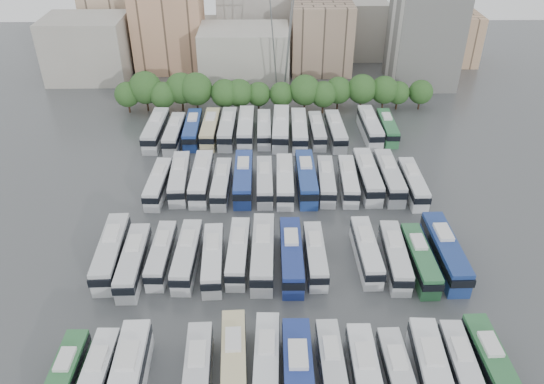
{
  "coord_description": "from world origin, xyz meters",
  "views": [
    {
      "loc": [
        -1.45,
        -58.48,
        45.67
      ],
      "look_at": [
        -0.49,
        7.0,
        3.0
      ],
      "focal_mm": 35.0,
      "sensor_mm": 36.0,
      "label": 1
    }
  ],
  "objects_px": {
    "bus_r0_s10": "(399,379)",
    "bus_r2_s10": "(348,180)",
    "electricity_pylon": "(281,9)",
    "bus_r2_s9": "(326,180)",
    "bus_r1_s2": "(162,254)",
    "bus_r3_s8": "(299,130)",
    "bus_r3_s4": "(228,128)",
    "bus_r2_s1": "(158,183)",
    "bus_r3_s10": "(336,130)",
    "bus_r1_s12": "(420,259)",
    "bus_r2_s8": "(306,178)",
    "bus_r3_s9": "(317,130)",
    "bus_r1_s5": "(238,252)",
    "bus_r1_s11": "(395,256)",
    "bus_r1_s8": "(315,255)",
    "bus_r1_s6": "(263,252)",
    "bus_r3_s12": "(370,126)",
    "bus_r0_s13": "(493,367)",
    "bus_r0_s11": "(433,377)",
    "bus_r0_s5": "(234,362)",
    "bus_r1_s1": "(134,261)",
    "bus_r2_s6": "(265,181)",
    "bus_r0_s12": "(463,370)",
    "bus_r2_s4": "(222,183)",
    "bus_r2_s12": "(389,177)",
    "bus_r1_s3": "(187,255)",
    "bus_r2_s3": "(201,178)",
    "bus_r0_s9": "(366,379)",
    "bus_r1_s10": "(366,251)",
    "bus_r3_s2": "(193,129)",
    "bus_r3_s7": "(281,128)",
    "bus_r0_s7": "(298,381)",
    "bus_r1_s0": "(112,252)",
    "bus_r1_s4": "(213,259)",
    "bus_r1_s13": "(445,251)",
    "bus_r2_s13": "(413,183)",
    "bus_r0_s2": "(127,382)",
    "bus_r2_s11": "(368,176)",
    "bus_r3_s3": "(210,128)",
    "bus_r3_s13": "(387,127)",
    "bus_r0_s1": "(96,381)",
    "bus_r2_s7": "(285,180)",
    "bus_r3_s1": "(174,133)",
    "bus_r0_s0": "(64,381)",
    "bus_r0_s4": "(197,377)",
    "bus_r3_s6": "(264,129)",
    "bus_r0_s8": "(332,369)",
    "bus_r1_s7": "(291,255)",
    "bus_r2_s2": "(180,178)"
  },
  "relations": [
    {
      "from": "bus_r3_s10",
      "to": "bus_r3_s12",
      "type": "relative_size",
      "value": 0.95
    },
    {
      "from": "bus_r1_s0",
      "to": "bus_r1_s11",
      "type": "xyz_separation_m",
      "value": [
        36.43,
        -1.15,
        -0.19
      ]
    },
    {
      "from": "bus_r1_s13",
      "to": "bus_r3_s6",
      "type": "distance_m",
      "value": 43.21
    },
    {
      "from": "bus_r2_s13",
      "to": "bus_r2_s3",
      "type": "bearing_deg",
      "value": 176.84
    },
    {
      "from": "bus_r1_s6",
      "to": "bus_r3_s12",
      "type": "height_order",
      "value": "bus_r1_s6"
    },
    {
      "from": "bus_r3_s10",
      "to": "bus_r3_s1",
      "type": "bearing_deg",
      "value": 179.01
    },
    {
      "from": "bus_r3_s4",
      "to": "electricity_pylon",
      "type": "bearing_deg",
      "value": 63.89
    },
    {
      "from": "bus_r0_s1",
      "to": "bus_r3_s3",
      "type": "bearing_deg",
      "value": 84.28
    },
    {
      "from": "bus_r0_s9",
      "to": "bus_r0_s13",
      "type": "relative_size",
      "value": 1.0
    },
    {
      "from": "bus_r1_s11",
      "to": "bus_r2_s4",
      "type": "bearing_deg",
      "value": 144.43
    },
    {
      "from": "bus_r2_s1",
      "to": "bus_r2_s13",
      "type": "height_order",
      "value": "bus_r2_s13"
    },
    {
      "from": "bus_r1_s5",
      "to": "bus_r1_s8",
      "type": "xyz_separation_m",
      "value": [
        9.93,
        -0.61,
        -0.09
      ]
    },
    {
      "from": "bus_r1_s2",
      "to": "bus_r3_s8",
      "type": "xyz_separation_m",
      "value": [
        19.76,
        35.04,
        0.28
      ]
    },
    {
      "from": "bus_r2_s1",
      "to": "bus_r3_s10",
      "type": "xyz_separation_m",
      "value": [
        29.75,
        17.67,
        0.11
      ]
    },
    {
      "from": "bus_r2_s3",
      "to": "bus_r3_s9",
      "type": "distance_m",
      "value": 26.01
    },
    {
      "from": "bus_r2_s1",
      "to": "bus_r3_s3",
      "type": "relative_size",
      "value": 0.93
    },
    {
      "from": "bus_r0_s10",
      "to": "bus_r2_s10",
      "type": "xyz_separation_m",
      "value": [
        0.04,
        37.16,
        0.05
      ]
    },
    {
      "from": "bus_r2_s7",
      "to": "bus_r3_s1",
      "type": "distance_m",
      "value": 25.83
    },
    {
      "from": "bus_r0_s13",
      "to": "bus_r2_s2",
      "type": "relative_size",
      "value": 0.97
    },
    {
      "from": "bus_r2_s6",
      "to": "bus_r3_s13",
      "type": "xyz_separation_m",
      "value": [
        23.07,
        18.85,
        -0.03
      ]
    },
    {
      "from": "bus_r0_s5",
      "to": "bus_r1_s1",
      "type": "height_order",
      "value": "bus_r1_s1"
    },
    {
      "from": "bus_r0_s8",
      "to": "bus_r1_s8",
      "type": "bearing_deg",
      "value": 89.85
    },
    {
      "from": "bus_r3_s7",
      "to": "bus_r0_s7",
      "type": "bearing_deg",
      "value": -87.17
    },
    {
      "from": "bus_r2_s8",
      "to": "bus_r3_s9",
      "type": "bearing_deg",
      "value": 78.96
    },
    {
      "from": "bus_r0_s13",
      "to": "bus_r1_s5",
      "type": "height_order",
      "value": "bus_r0_s13"
    },
    {
      "from": "bus_r1_s3",
      "to": "bus_r1_s5",
      "type": "xyz_separation_m",
      "value": [
        6.54,
        0.57,
        -0.04
      ]
    },
    {
      "from": "bus_r1_s12",
      "to": "bus_r3_s8",
      "type": "relative_size",
      "value": 0.9
    },
    {
      "from": "bus_r0_s4",
      "to": "bus_r2_s1",
      "type": "relative_size",
      "value": 1.04
    },
    {
      "from": "bus_r0_s1",
      "to": "bus_r3_s4",
      "type": "height_order",
      "value": "bus_r3_s4"
    },
    {
      "from": "electricity_pylon",
      "to": "bus_r2_s9",
      "type": "relative_size",
      "value": 2.97
    },
    {
      "from": "bus_r1_s7",
      "to": "bus_r1_s13",
      "type": "bearing_deg",
      "value": 1.29
    },
    {
      "from": "bus_r1_s11",
      "to": "bus_r2_s7",
      "type": "height_order",
      "value": "bus_r2_s7"
    },
    {
      "from": "bus_r0_s0",
      "to": "bus_r3_s8",
      "type": "distance_m",
      "value": 60.31
    },
    {
      "from": "bus_r0_s1",
      "to": "bus_r1_s5",
      "type": "distance_m",
      "value": 23.57
    },
    {
      "from": "bus_r0_s9",
      "to": "bus_r1_s10",
      "type": "bearing_deg",
      "value": 80.81
    },
    {
      "from": "bus_r3_s2",
      "to": "bus_r3_s8",
      "type": "relative_size",
      "value": 0.94
    },
    {
      "from": "bus_r0_s5",
      "to": "bus_r1_s5",
      "type": "height_order",
      "value": "bus_r0_s5"
    },
    {
      "from": "bus_r2_s6",
      "to": "bus_r0_s12",
      "type": "bearing_deg",
      "value": -61.83
    },
    {
      "from": "bus_r3_s7",
      "to": "bus_r2_s11",
      "type": "bearing_deg",
      "value": -49.69
    },
    {
      "from": "bus_r2_s12",
      "to": "bus_r1_s3",
      "type": "bearing_deg",
      "value": -148.81
    },
    {
      "from": "bus_r2_s11",
      "to": "bus_r3_s7",
      "type": "xyz_separation_m",
      "value": [
        -13.27,
        17.24,
        0.09
      ]
    },
    {
      "from": "bus_r1_s0",
      "to": "bus_r1_s1",
      "type": "xyz_separation_m",
      "value": [
        3.18,
        -1.71,
        -0.12
      ]
    },
    {
      "from": "bus_r0_s11",
      "to": "bus_r2_s1",
      "type": "xyz_separation_m",
      "value": [
        -33.02,
        36.78,
        -0.23
      ]
    },
    {
      "from": "bus_r2_s13",
      "to": "bus_r2_s6",
      "type": "bearing_deg",
      "value": 177.57
    },
    {
      "from": "bus_r1_s5",
      "to": "bus_r1_s11",
      "type": "height_order",
      "value": "bus_r1_s11"
    },
    {
      "from": "bus_r0_s2",
      "to": "bus_r3_s7",
      "type": "distance_m",
      "value": 57.95
    },
    {
      "from": "bus_r3_s3",
      "to": "bus_r0_s13",
      "type": "bearing_deg",
      "value": -57.13
    },
    {
      "from": "bus_r1_s4",
      "to": "bus_r1_s13",
      "type": "bearing_deg",
      "value": -1.17
    },
    {
      "from": "bus_r2_s8",
      "to": "bus_r2_s11",
      "type": "relative_size",
      "value": 1.0
    },
    {
      "from": "bus_r1_s3",
      "to": "bus_r1_s12",
      "type": "relative_size",
      "value": 1.02
    }
  ]
}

